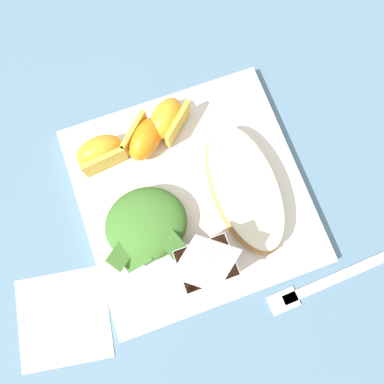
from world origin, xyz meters
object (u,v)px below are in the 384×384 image
Objects in this scene: white_plate at (192,195)px; orange_wedge_rear at (100,152)px; cheesy_pizza_bread at (244,189)px; orange_wedge_front at (168,119)px; orange_wedge_middle at (144,138)px; green_salad_pile at (146,224)px; paper_napkin at (63,318)px; milk_carton at (205,265)px; metal_fork at (327,282)px.

orange_wedge_rear reaches higher than white_plate.
orange_wedge_front reaches higher than cheesy_pizza_bread.
orange_wedge_middle is (0.10, -0.10, 0.00)m from cheesy_pizza_bread.
paper_napkin is at bearing 27.60° from green_salad_pile.
orange_wedge_rear is at bearing -76.25° from green_salad_pile.
cheesy_pizza_bread is 2.67× the size of orange_wedge_rear.
white_plate is 0.13m from orange_wedge_rear.
orange_wedge_rear is at bearing -42.69° from white_plate.
milk_carton is (0.08, 0.07, 0.04)m from cheesy_pizza_bread.
paper_napkin is 0.33m from metal_fork.
milk_carton is 0.20m from orange_wedge_front.
orange_wedge_middle is at bearing -133.44° from paper_napkin.
paper_napkin is (0.20, 0.19, -0.03)m from orange_wedge_front.
orange_wedge_middle reaches higher than metal_fork.
orange_wedge_front is 0.29m from metal_fork.
cheesy_pizza_bread is at bearing 162.18° from white_plate.
paper_napkin is at bearing 43.07° from orange_wedge_front.
orange_wedge_middle is at bearing -67.76° from white_plate.
orange_wedge_middle is at bearing -106.96° from green_salad_pile.
milk_carton reaches higher than orange_wedge_middle.
orange_wedge_front is at bearing -91.77° from white_plate.
cheesy_pizza_bread is 0.14m from orange_wedge_middle.
orange_wedge_rear is (0.10, 0.01, 0.00)m from orange_wedge_front.
orange_wedge_rear is at bearing -121.43° from paper_napkin.
cheesy_pizza_bread reaches higher than paper_napkin.
milk_carton is at bearing 42.38° from cheesy_pizza_bread.
green_salad_pile is 0.56× the size of metal_fork.
orange_wedge_rear is 0.58× the size of paper_napkin.
orange_wedge_middle is (0.02, -0.18, -0.04)m from milk_carton.
milk_carton is at bearing 179.46° from paper_napkin.
orange_wedge_front is at bearing -136.93° from paper_napkin.
green_salad_pile reaches higher than metal_fork.
orange_wedge_rear is (0.09, -0.08, 0.03)m from white_plate.
orange_wedge_middle reaches higher than paper_napkin.
green_salad_pile is 0.97× the size of milk_carton.
paper_napkin is at bearing 58.57° from orange_wedge_rear.
green_salad_pile is 0.15m from paper_napkin.
white_plate is 0.10m from orange_wedge_front.
orange_wedge_middle is 0.29m from metal_fork.
orange_wedge_front is (-0.00, -0.10, 0.03)m from white_plate.
orange_wedge_rear reaches higher than cheesy_pizza_bread.
cheesy_pizza_bread is at bearing -164.82° from paper_napkin.
milk_carton is 0.18m from orange_wedge_middle.
white_plate is at bearing -155.58° from paper_napkin.
white_plate is at bearing -162.49° from green_salad_pile.
milk_carton is at bearing 78.93° from white_plate.
white_plate is 0.20m from metal_fork.
paper_napkin is at bearing 24.42° from white_plate.
green_salad_pile is at bearing -55.97° from milk_carton.
orange_wedge_middle is (0.03, -0.08, 0.03)m from white_plate.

